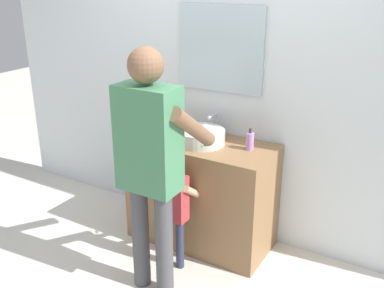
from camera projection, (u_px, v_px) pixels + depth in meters
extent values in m
plane|color=silver|center=(182.00, 257.00, 3.49)|extent=(14.00, 14.00, 0.00)
cube|color=silver|center=(223.00, 72.00, 3.50)|extent=(4.40, 0.08, 2.70)
cube|color=silver|center=(220.00, 49.00, 3.39)|extent=(0.71, 0.02, 0.65)
cube|color=olive|center=(202.00, 193.00, 3.57)|extent=(1.13, 0.54, 0.86)
cylinder|color=silver|center=(201.00, 137.00, 3.38)|extent=(0.37, 0.37, 0.11)
cylinder|color=#B1B1AD|center=(201.00, 136.00, 3.38)|extent=(0.30, 0.30, 0.09)
cylinder|color=#B7BABF|center=(215.00, 124.00, 3.56)|extent=(0.03, 0.03, 0.18)
cylinder|color=#B7BABF|center=(212.00, 116.00, 3.48)|extent=(0.02, 0.12, 0.02)
cylinder|color=#B7BABF|center=(208.00, 130.00, 3.62)|extent=(0.04, 0.04, 0.05)
cylinder|color=#B7BABF|center=(223.00, 133.00, 3.55)|extent=(0.04, 0.04, 0.05)
cylinder|color=silver|center=(167.00, 129.00, 3.57)|extent=(0.07, 0.07, 0.09)
cylinder|color=yellow|center=(169.00, 123.00, 3.54)|extent=(0.01, 0.03, 0.17)
cube|color=white|center=(168.00, 112.00, 3.50)|extent=(0.01, 0.02, 0.02)
cylinder|color=orange|center=(167.00, 122.00, 3.56)|extent=(0.03, 0.03, 0.17)
cube|color=white|center=(167.00, 111.00, 3.53)|extent=(0.01, 0.02, 0.02)
cylinder|color=#B27FC6|center=(250.00, 141.00, 3.26)|extent=(0.06, 0.06, 0.13)
cylinder|color=#2D2D2D|center=(250.00, 131.00, 3.23)|extent=(0.02, 0.02, 0.04)
cylinder|color=#2D334C|center=(169.00, 240.00, 3.35)|extent=(0.06, 0.06, 0.40)
cylinder|color=#2D334C|center=(180.00, 244.00, 3.31)|extent=(0.06, 0.06, 0.40)
cube|color=#B7383D|center=(174.00, 198.00, 3.19)|extent=(0.20, 0.11, 0.35)
sphere|color=#D8A884|center=(173.00, 167.00, 3.11)|extent=(0.11, 0.11, 0.11)
cylinder|color=#D8A884|center=(168.00, 185.00, 3.31)|extent=(0.05, 0.24, 0.19)
cylinder|color=#D8A884|center=(193.00, 192.00, 3.20)|extent=(0.05, 0.24, 0.19)
cylinder|color=#47474C|center=(141.00, 236.00, 3.06)|extent=(0.12, 0.12, 0.78)
cylinder|color=#47474C|center=(164.00, 244.00, 2.97)|extent=(0.12, 0.12, 0.78)
cube|color=#427F56|center=(148.00, 139.00, 2.76)|extent=(0.39, 0.22, 0.68)
sphere|color=brown|center=(146.00, 65.00, 2.59)|extent=(0.22, 0.22, 0.22)
cylinder|color=brown|center=(138.00, 117.00, 2.98)|extent=(0.09, 0.47, 0.37)
cylinder|color=brown|center=(193.00, 128.00, 2.78)|extent=(0.09, 0.47, 0.37)
cylinder|color=green|center=(206.00, 145.00, 2.98)|extent=(0.01, 0.14, 0.03)
cube|color=white|center=(212.00, 140.00, 3.04)|extent=(0.01, 0.02, 0.02)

